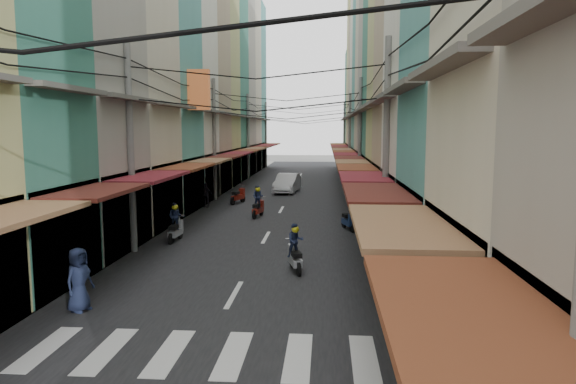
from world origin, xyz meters
The scene contains 15 objects.
ground centered at (0.00, 0.00, 0.00)m, with size 160.00×160.00×0.00m, color slate.
road centered at (0.00, 20.00, 0.01)m, with size 10.00×80.00×0.02m, color black.
sidewalk_left centered at (-6.50, 20.00, 0.03)m, with size 3.00×80.00×0.06m, color gray.
sidewalk_right centered at (6.50, 20.00, 0.03)m, with size 3.00×80.00×0.06m, color gray.
crosswalk centered at (0.00, -6.00, 0.03)m, with size 7.55×2.40×0.01m.
building_row_left centered at (-7.92, 16.56, 9.78)m, with size 7.80×67.67×23.70m.
building_row_right centered at (7.92, 16.45, 9.41)m, with size 7.80×68.98×22.59m.
utility_poles centered at (0.00, 15.01, 6.59)m, with size 10.20×66.13×8.20m.
white_car centered at (-0.27, 22.51, 0.00)m, with size 5.13×2.01×1.81m, color silver.
bicycle centered at (5.93, 0.30, 0.00)m, with size 0.63×1.67×1.15m, color black.
moving_scooters centered at (-0.86, 7.78, 0.51)m, with size 7.95×17.50×1.75m.
parked_scooters centered at (4.03, -4.21, 0.46)m, with size 13.00×14.19×0.98m.
pedestrians centered at (-4.27, 2.13, 1.06)m, with size 11.74×26.38×2.26m.
market_umbrella centered at (6.12, -4.77, 2.21)m, with size 2.37×2.37×2.50m.
traffic_sign centered at (5.58, -4.35, 2.09)m, with size 0.10×0.63×2.87m.
Camera 1 is at (2.65, -16.40, 4.84)m, focal length 32.00 mm.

